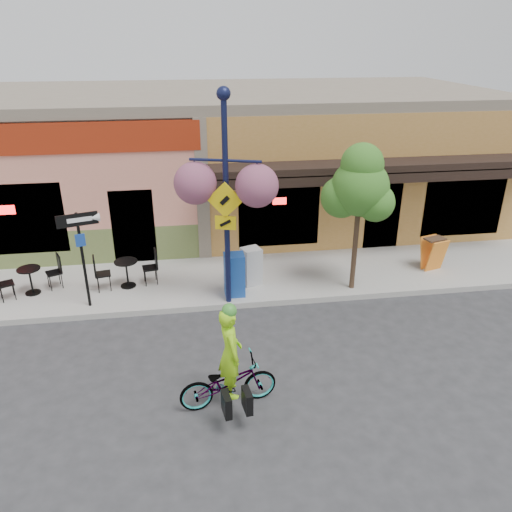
{
  "coord_description": "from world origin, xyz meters",
  "views": [
    {
      "loc": [
        -1.49,
        -10.19,
        6.23
      ],
      "look_at": [
        0.09,
        0.5,
        1.4
      ],
      "focal_mm": 35.0,
      "sensor_mm": 36.0,
      "label": 1
    }
  ],
  "objects_px": {
    "newspaper_box_grey": "(251,266)",
    "street_tree": "(357,219)",
    "bicycle": "(228,383)",
    "cyclist_rider": "(231,364)",
    "lamp_post": "(226,203)",
    "newspaper_box_blue": "(234,275)",
    "one_way_sign": "(83,261)",
    "building": "(225,155)"
  },
  "relations": [
    {
      "from": "newspaper_box_grey",
      "to": "street_tree",
      "type": "distance_m",
      "value": 2.99
    },
    {
      "from": "bicycle",
      "to": "cyclist_rider",
      "type": "bearing_deg",
      "value": -97.75
    },
    {
      "from": "lamp_post",
      "to": "street_tree",
      "type": "distance_m",
      "value": 3.33
    },
    {
      "from": "lamp_post",
      "to": "newspaper_box_blue",
      "type": "bearing_deg",
      "value": 77.66
    },
    {
      "from": "newspaper_box_blue",
      "to": "one_way_sign",
      "type": "bearing_deg",
      "value": -179.59
    },
    {
      "from": "bicycle",
      "to": "newspaper_box_blue",
      "type": "xyz_separation_m",
      "value": [
        0.53,
        3.9,
        0.23
      ]
    },
    {
      "from": "cyclist_rider",
      "to": "newspaper_box_blue",
      "type": "bearing_deg",
      "value": -14.82
    },
    {
      "from": "cyclist_rider",
      "to": "one_way_sign",
      "type": "bearing_deg",
      "value": 30.96
    },
    {
      "from": "newspaper_box_grey",
      "to": "bicycle",
      "type": "bearing_deg",
      "value": -121.77
    },
    {
      "from": "one_way_sign",
      "to": "newspaper_box_grey",
      "type": "relative_size",
      "value": 2.39
    },
    {
      "from": "building",
      "to": "lamp_post",
      "type": "bearing_deg",
      "value": -94.79
    },
    {
      "from": "one_way_sign",
      "to": "newspaper_box_blue",
      "type": "relative_size",
      "value": 2.16
    },
    {
      "from": "newspaper_box_grey",
      "to": "street_tree",
      "type": "xyz_separation_m",
      "value": [
        2.56,
        -0.62,
        1.41
      ]
    },
    {
      "from": "bicycle",
      "to": "cyclist_rider",
      "type": "height_order",
      "value": "cyclist_rider"
    },
    {
      "from": "newspaper_box_blue",
      "to": "street_tree",
      "type": "relative_size",
      "value": 0.29
    },
    {
      "from": "bicycle",
      "to": "street_tree",
      "type": "relative_size",
      "value": 0.47
    },
    {
      "from": "cyclist_rider",
      "to": "street_tree",
      "type": "relative_size",
      "value": 0.45
    },
    {
      "from": "building",
      "to": "street_tree",
      "type": "distance_m",
      "value": 7.11
    },
    {
      "from": "cyclist_rider",
      "to": "newspaper_box_grey",
      "type": "distance_m",
      "value": 4.56
    },
    {
      "from": "newspaper_box_blue",
      "to": "street_tree",
      "type": "distance_m",
      "value": 3.36
    },
    {
      "from": "one_way_sign",
      "to": "newspaper_box_blue",
      "type": "xyz_separation_m",
      "value": [
        3.56,
        0.05,
        -0.64
      ]
    },
    {
      "from": "bicycle",
      "to": "lamp_post",
      "type": "bearing_deg",
      "value": -13.31
    },
    {
      "from": "bicycle",
      "to": "newspaper_box_grey",
      "type": "bearing_deg",
      "value": -20.89
    },
    {
      "from": "cyclist_rider",
      "to": "lamp_post",
      "type": "height_order",
      "value": "lamp_post"
    },
    {
      "from": "newspaper_box_blue",
      "to": "cyclist_rider",
      "type": "bearing_deg",
      "value": -97.47
    },
    {
      "from": "one_way_sign",
      "to": "cyclist_rider",
      "type": "bearing_deg",
      "value": -68.14
    },
    {
      "from": "building",
      "to": "newspaper_box_grey",
      "type": "relative_size",
      "value": 18.17
    },
    {
      "from": "building",
      "to": "one_way_sign",
      "type": "height_order",
      "value": "building"
    },
    {
      "from": "cyclist_rider",
      "to": "lamp_post",
      "type": "xyz_separation_m",
      "value": [
        0.3,
        3.56,
        1.84
      ]
    },
    {
      "from": "lamp_post",
      "to": "newspaper_box_grey",
      "type": "distance_m",
      "value": 2.34
    },
    {
      "from": "lamp_post",
      "to": "newspaper_box_grey",
      "type": "relative_size",
      "value": 5.09
    },
    {
      "from": "lamp_post",
      "to": "one_way_sign",
      "type": "xyz_separation_m",
      "value": [
        -3.38,
        0.28,
        -1.36
      ]
    },
    {
      "from": "one_way_sign",
      "to": "newspaper_box_grey",
      "type": "height_order",
      "value": "one_way_sign"
    },
    {
      "from": "one_way_sign",
      "to": "lamp_post",
      "type": "bearing_deg",
      "value": -21.63
    },
    {
      "from": "one_way_sign",
      "to": "newspaper_box_blue",
      "type": "height_order",
      "value": "one_way_sign"
    },
    {
      "from": "cyclist_rider",
      "to": "one_way_sign",
      "type": "xyz_separation_m",
      "value": [
        -3.08,
        3.84,
        0.48
      ]
    },
    {
      "from": "bicycle",
      "to": "newspaper_box_grey",
      "type": "xyz_separation_m",
      "value": [
        1.04,
        4.45,
        0.18
      ]
    },
    {
      "from": "bicycle",
      "to": "street_tree",
      "type": "distance_m",
      "value": 5.49
    },
    {
      "from": "one_way_sign",
      "to": "newspaper_box_grey",
      "type": "bearing_deg",
      "value": -8.42
    },
    {
      "from": "bicycle",
      "to": "one_way_sign",
      "type": "height_order",
      "value": "one_way_sign"
    },
    {
      "from": "lamp_post",
      "to": "street_tree",
      "type": "relative_size",
      "value": 1.34
    },
    {
      "from": "newspaper_box_blue",
      "to": "bicycle",
      "type": "bearing_deg",
      "value": -98.2
    }
  ]
}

